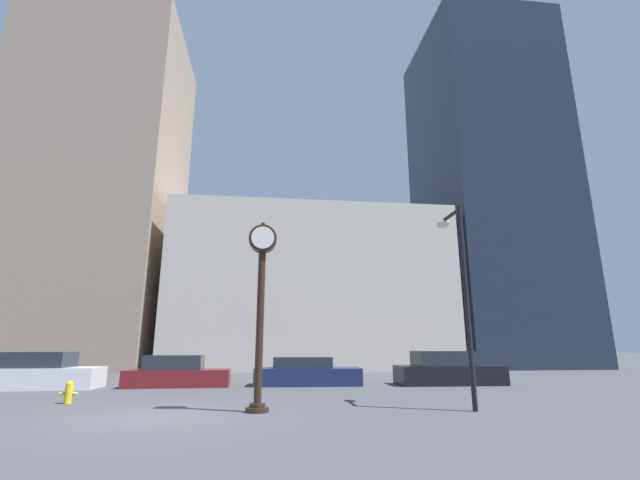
{
  "coord_description": "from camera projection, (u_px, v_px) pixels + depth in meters",
  "views": [
    {
      "loc": [
        2.68,
        -11.51,
        1.66
      ],
      "look_at": [
        5.42,
        10.8,
        7.27
      ],
      "focal_mm": 24.0,
      "sensor_mm": 36.0,
      "label": 1
    }
  ],
  "objects": [
    {
      "name": "ground_plane",
      "position": [
        153.0,
        417.0,
        10.37
      ],
      "size": [
        200.0,
        200.0,
        0.0
      ],
      "primitive_type": "plane",
      "color": "#424247"
    },
    {
      "name": "building_tall_tower",
      "position": [
        101.0,
        189.0,
        35.62
      ],
      "size": [
        11.75,
        12.0,
        28.85
      ],
      "color": "gray",
      "rests_on": "ground_plane"
    },
    {
      "name": "building_storefront_row",
      "position": [
        309.0,
        292.0,
        35.67
      ],
      "size": [
        21.22,
        12.0,
        12.13
      ],
      "color": "beige",
      "rests_on": "ground_plane"
    },
    {
      "name": "building_glass_modern",
      "position": [
        487.0,
        190.0,
        40.03
      ],
      "size": [
        10.79,
        12.0,
        31.83
      ],
      "color": "#1E2838",
      "rests_on": "ground_plane"
    },
    {
      "name": "street_clock",
      "position": [
        261.0,
        290.0,
        11.87
      ],
      "size": [
        0.78,
        0.61,
        5.15
      ],
      "color": "black",
      "rests_on": "ground_plane"
    },
    {
      "name": "car_white",
      "position": [
        42.0,
        373.0,
        17.39
      ],
      "size": [
        4.36,
        1.94,
        1.44
      ],
      "rotation": [
        0.0,
        0.0,
        0.02
      ],
      "color": "silver",
      "rests_on": "ground_plane"
    },
    {
      "name": "car_maroon",
      "position": [
        177.0,
        373.0,
        18.32
      ],
      "size": [
        4.34,
        1.96,
        1.3
      ],
      "rotation": [
        0.0,
        0.0,
        0.03
      ],
      "color": "maroon",
      "rests_on": "ground_plane"
    },
    {
      "name": "car_navy",
      "position": [
        307.0,
        373.0,
        18.93
      ],
      "size": [
        4.74,
        2.13,
        1.21
      ],
      "rotation": [
        0.0,
        0.0,
        -0.06
      ],
      "color": "#19234C",
      "rests_on": "ground_plane"
    },
    {
      "name": "car_black",
      "position": [
        447.0,
        370.0,
        19.24
      ],
      "size": [
        4.73,
        2.11,
        1.46
      ],
      "rotation": [
        0.0,
        0.0,
        -0.04
      ],
      "color": "black",
      "rests_on": "ground_plane"
    },
    {
      "name": "fire_hydrant_near",
      "position": [
        69.0,
        392.0,
        12.83
      ],
      "size": [
        0.51,
        0.22,
        0.66
      ],
      "color": "yellow",
      "rests_on": "ground_plane"
    },
    {
      "name": "street_lamp_right",
      "position": [
        458.0,
        270.0,
        12.54
      ],
      "size": [
        0.36,
        1.57,
        5.68
      ],
      "color": "black",
      "rests_on": "ground_plane"
    }
  ]
}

